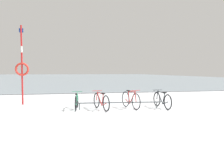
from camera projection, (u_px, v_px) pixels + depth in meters
The scene contains 7 objects.
ground at pixel (74, 78), 59.74m from camera, with size 80.00×132.00×0.08m.
bike_rack at pixel (119, 103), 9.78m from camera, with size 3.78×0.35×0.31m.
bicycle_0 at pixel (77, 101), 9.71m from camera, with size 0.46×1.60×0.74m.
bicycle_1 at pixel (101, 101), 9.61m from camera, with size 0.58×1.70×0.79m.
bicycle_2 at pixel (131, 100), 9.94m from camera, with size 0.53×1.64×0.84m.
bicycle_3 at pixel (162, 100), 10.04m from camera, with size 0.46×1.69×0.79m.
rescue_post at pixel (22, 67), 10.95m from camera, with size 0.66×0.10×3.88m.
Camera 1 is at (-1.25, -6.70, 1.65)m, focal length 35.91 mm.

